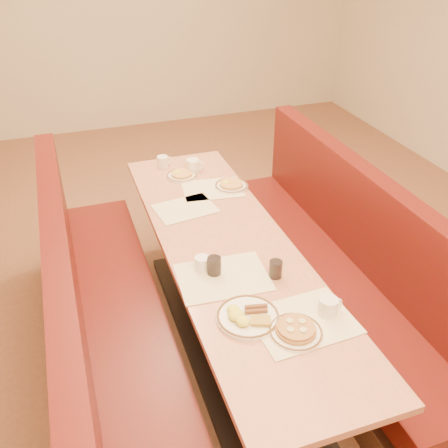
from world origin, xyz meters
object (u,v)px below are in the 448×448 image
object	(u,v)px
coffee_mug_c	(193,166)
booth_right	(335,274)
booth_left	(104,327)
coffee_mug_a	(329,307)
coffee_mug_d	(163,162)
coffee_mug_b	(203,263)
soda_tumbler_mid	(276,269)
pancake_plate	(296,331)
eggs_plate	(247,316)
diner_table	(228,297)
soda_tumbler_near	(214,266)

from	to	relation	value
coffee_mug_c	booth_right	bearing A→B (deg)	-43.70
booth_left	coffee_mug_a	size ratio (longest dim) A/B	20.39
coffee_mug_d	coffee_mug_b	bearing A→B (deg)	-106.68
booth_left	booth_right	size ratio (longest dim) A/B	1.00
coffee_mug_a	soda_tumbler_mid	distance (m)	0.36
pancake_plate	coffee_mug_b	size ratio (longest dim) A/B	2.24
booth_right	eggs_plate	xyz separation A→B (m)	(-0.85, -0.59, 0.41)
coffee_mug_a	coffee_mug_c	world-z (taller)	coffee_mug_c
booth_right	coffee_mug_d	xyz separation A→B (m)	(-0.84, 1.10, 0.43)
booth_right	coffee_mug_d	world-z (taller)	booth_right
soda_tumbler_mid	coffee_mug_d	bearing A→B (deg)	99.72
eggs_plate	soda_tumbler_mid	size ratio (longest dim) A/B	3.15
coffee_mug_b	eggs_plate	bearing A→B (deg)	-86.36
diner_table	soda_tumbler_near	size ratio (longest dim) A/B	25.10
diner_table	coffee_mug_d	distance (m)	1.18
booth_right	coffee_mug_b	size ratio (longest dim) A/B	23.31
pancake_plate	soda_tumbler_mid	xyz separation A→B (m)	(0.08, 0.40, 0.03)
soda_tumbler_near	coffee_mug_a	bearing A→B (deg)	-49.02
eggs_plate	coffee_mug_a	distance (m)	0.38
coffee_mug_a	booth_right	bearing A→B (deg)	48.30
pancake_plate	eggs_plate	xyz separation A→B (m)	(-0.17, 0.16, -0.00)
booth_left	soda_tumbler_mid	distance (m)	1.03
coffee_mug_a	soda_tumbler_near	bearing A→B (deg)	124.60
coffee_mug_c	soda_tumbler_near	bearing A→B (deg)	-89.28
booth_right	coffee_mug_c	world-z (taller)	booth_right
diner_table	pancake_plate	size ratio (longest dim) A/B	10.40
pancake_plate	coffee_mug_a	distance (m)	0.21
booth_right	coffee_mug_a	world-z (taller)	booth_right
coffee_mug_a	coffee_mug_d	size ratio (longest dim) A/B	1.11
coffee_mug_a	coffee_mug_c	size ratio (longest dim) A/B	0.97
coffee_mug_d	soda_tumbler_mid	world-z (taller)	soda_tumbler_mid
booth_right	coffee_mug_b	bearing A→B (deg)	-169.62
coffee_mug_d	soda_tumbler_near	distance (m)	1.32
pancake_plate	soda_tumbler_near	distance (m)	0.57
coffee_mug_b	soda_tumbler_near	xyz separation A→B (m)	(0.05, -0.05, 0.01)
eggs_plate	coffee_mug_c	xyz separation A→B (m)	(0.19, 1.54, 0.03)
diner_table	coffee_mug_a	world-z (taller)	coffee_mug_a
eggs_plate	coffee_mug_b	xyz separation A→B (m)	(-0.08, 0.42, 0.02)
diner_table	booth_left	size ratio (longest dim) A/B	1.00
booth_left	coffee_mug_b	distance (m)	0.71
booth_left	booth_right	world-z (taller)	same
diner_table	coffee_mug_c	xyz separation A→B (m)	(0.07, 0.95, 0.43)
pancake_plate	eggs_plate	world-z (taller)	eggs_plate
booth_right	pancake_plate	xyz separation A→B (m)	(-0.68, -0.75, 0.41)
coffee_mug_d	soda_tumbler_near	size ratio (longest dim) A/B	1.11
booth_left	eggs_plate	xyz separation A→B (m)	(0.62, -0.59, 0.41)
coffee_mug_a	coffee_mug_c	xyz separation A→B (m)	(-0.18, 1.63, 0.00)
coffee_mug_a	soda_tumbler_mid	world-z (taller)	same
booth_left	eggs_plate	size ratio (longest dim) A/B	8.53
pancake_plate	diner_table	bearing A→B (deg)	94.12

